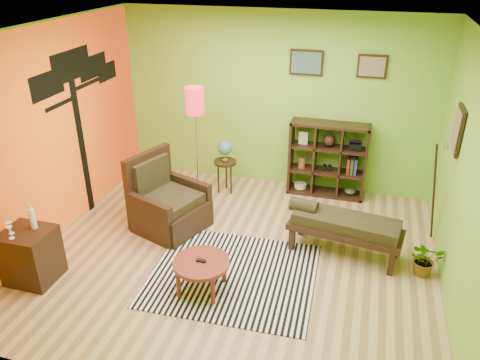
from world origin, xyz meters
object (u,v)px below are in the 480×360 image
(potted_plant, at_px, (425,262))
(globe_table, at_px, (225,154))
(floor_lamp, at_px, (195,112))
(coffee_table, at_px, (201,265))
(armchair, at_px, (167,206))
(side_cabinet, at_px, (31,255))
(bench, at_px, (342,224))
(cube_shelf, at_px, (328,160))

(potted_plant, bearing_deg, globe_table, 154.67)
(floor_lamp, relative_size, potted_plant, 4.30)
(coffee_table, height_order, globe_table, globe_table)
(armchair, xyz_separation_m, globe_table, (0.47, 1.23, 0.35))
(coffee_table, height_order, side_cabinet, side_cabinet)
(floor_lamp, height_order, globe_table, floor_lamp)
(armchair, xyz_separation_m, bench, (2.42, 0.00, 0.10))
(coffee_table, distance_m, armchair, 1.53)
(floor_lamp, xyz_separation_m, bench, (2.20, -0.67, -1.08))
(side_cabinet, bearing_deg, bench, 23.92)
(cube_shelf, distance_m, bench, 1.65)
(potted_plant, bearing_deg, floor_lamp, 165.12)
(coffee_table, height_order, floor_lamp, floor_lamp)
(floor_lamp, bearing_deg, cube_shelf, 26.71)
(globe_table, distance_m, bench, 2.31)
(coffee_table, xyz_separation_m, bench, (1.47, 1.20, 0.08))
(globe_table, bearing_deg, side_cabinet, -118.96)
(coffee_table, xyz_separation_m, armchair, (-0.95, 1.19, -0.02))
(side_cabinet, distance_m, floor_lamp, 2.82)
(armchair, bearing_deg, bench, 0.08)
(side_cabinet, relative_size, potted_plant, 2.25)
(floor_lamp, bearing_deg, bench, -17.03)
(armchair, height_order, cube_shelf, cube_shelf)
(side_cabinet, distance_m, potted_plant, 4.70)
(potted_plant, bearing_deg, bench, 169.89)
(coffee_table, relative_size, globe_table, 0.73)
(floor_lamp, bearing_deg, side_cabinet, -119.95)
(side_cabinet, xyz_separation_m, globe_table, (1.53, 2.77, 0.34))
(globe_table, distance_m, cube_shelf, 1.63)
(floor_lamp, xyz_separation_m, potted_plant, (3.22, -0.86, -1.34))
(potted_plant, bearing_deg, armchair, 177.03)
(coffee_table, distance_m, globe_table, 2.49)
(side_cabinet, height_order, cube_shelf, cube_shelf)
(side_cabinet, relative_size, floor_lamp, 0.52)
(side_cabinet, distance_m, globe_table, 3.18)
(coffee_table, xyz_separation_m, floor_lamp, (-0.73, 1.87, 1.16))
(armchair, height_order, side_cabinet, armchair)
(cube_shelf, height_order, potted_plant, cube_shelf)
(globe_table, bearing_deg, cube_shelf, 13.31)
(cube_shelf, relative_size, bench, 0.81)
(bench, xyz_separation_m, potted_plant, (1.02, -0.18, -0.25))
(globe_table, bearing_deg, bench, -32.13)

